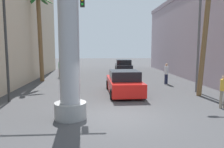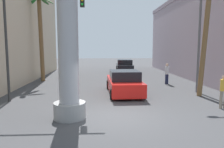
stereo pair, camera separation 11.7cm
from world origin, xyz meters
name	(u,v)px [view 1 (the left image)]	position (x,y,z in m)	size (l,w,h in m)	color
ground_plane	(108,82)	(0.00, 10.00, 0.00)	(91.01, 91.01, 0.00)	#424244
building_right	(205,35)	(10.75, 13.97, 4.40)	(6.30, 23.39, 8.79)	#9E8C99
street_lamp	(193,31)	(5.50, 5.13, 4.11)	(2.42, 0.28, 6.75)	#59595E
traffic_light_mast	(33,24)	(-4.39, 3.17, 4.31)	(5.01, 0.32, 6.15)	#333333
car_lead	(124,83)	(0.85, 4.98, 0.70)	(2.20, 4.88, 1.56)	black
car_far	(124,66)	(2.38, 18.38, 0.74)	(2.25, 4.67, 1.56)	black
palm_tree_mid_left	(40,31)	(-6.06, 10.96, 4.53)	(2.55, 2.68, 7.61)	brown
palm_tree_near_right	(207,6)	(5.75, 3.98, 5.55)	(2.88, 2.87, 8.87)	brown
pedestrian_far_left	(60,67)	(-4.80, 13.65, 1.04)	(0.45, 0.45, 1.78)	gray
pedestrian_by_sign	(224,89)	(5.39, 1.09, 0.99)	(0.36, 0.36, 1.69)	gray
pedestrian_mid_right	(166,72)	(4.84, 8.58, 1.01)	(0.47, 0.47, 1.73)	#1E233F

